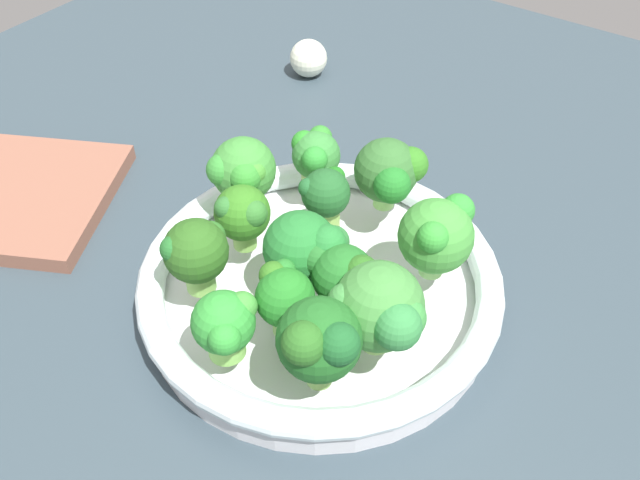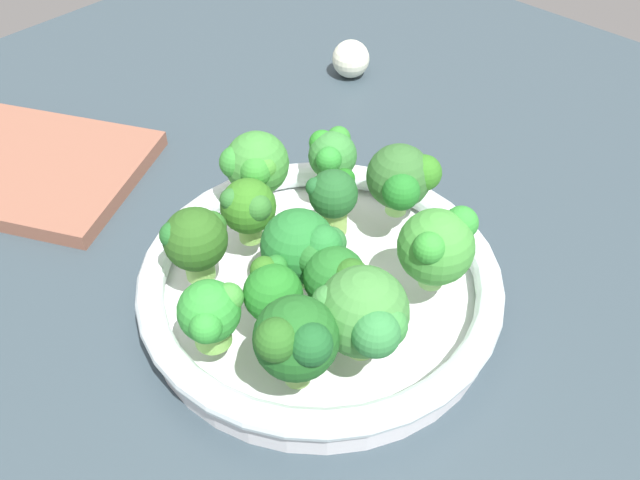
{
  "view_description": "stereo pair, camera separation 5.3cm",
  "coord_description": "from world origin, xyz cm",
  "px_view_note": "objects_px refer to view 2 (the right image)",
  "views": [
    {
      "loc": [
        -20.63,
        29.06,
        43.63
      ],
      "look_at": [
        1.71,
        -2.63,
        7.13
      ],
      "focal_mm": 38.83,
      "sensor_mm": 36.0,
      "label": 1
    },
    {
      "loc": [
        -24.76,
        25.7,
        43.63
      ],
      "look_at": [
        1.71,
        -2.63,
        7.13
      ],
      "focal_mm": 38.83,
      "sensor_mm": 36.0,
      "label": 2
    }
  ],
  "objects_px": {
    "broccoli_floret_7": "(302,247)",
    "broccoli_floret_12": "(270,290)",
    "broccoli_floret_0": "(196,240)",
    "broccoli_floret_8": "(211,314)",
    "broccoli_floret_4": "(255,165)",
    "cutting_board": "(18,165)",
    "broccoli_floret_2": "(248,207)",
    "broccoli_floret_3": "(364,315)",
    "broccoli_floret_1": "(402,179)",
    "broccoli_floret_9": "(333,197)",
    "garlic_bulb": "(351,59)",
    "broccoli_floret_5": "(437,246)",
    "broccoli_floret_11": "(332,156)",
    "broccoli_floret_10": "(338,275)",
    "bowl": "(320,285)"
  },
  "relations": [
    {
      "from": "broccoli_floret_7",
      "to": "broccoli_floret_1",
      "type": "bearing_deg",
      "value": -92.65
    },
    {
      "from": "broccoli_floret_0",
      "to": "broccoli_floret_2",
      "type": "relative_size",
      "value": 1.1
    },
    {
      "from": "broccoli_floret_12",
      "to": "broccoli_floret_3",
      "type": "bearing_deg",
      "value": -160.84
    },
    {
      "from": "bowl",
      "to": "broccoli_floret_3",
      "type": "relative_size",
      "value": 4.11
    },
    {
      "from": "broccoli_floret_7",
      "to": "broccoli_floret_2",
      "type": "bearing_deg",
      "value": -3.49
    },
    {
      "from": "broccoli_floret_2",
      "to": "broccoli_floret_3",
      "type": "distance_m",
      "value": 0.15
    },
    {
      "from": "broccoli_floret_2",
      "to": "broccoli_floret_5",
      "type": "relative_size",
      "value": 0.85
    },
    {
      "from": "broccoli_floret_8",
      "to": "broccoli_floret_10",
      "type": "xyz_separation_m",
      "value": [
        -0.04,
        -0.08,
        0.01
      ]
    },
    {
      "from": "broccoli_floret_7",
      "to": "broccoli_floret_8",
      "type": "height_order",
      "value": "broccoli_floret_7"
    },
    {
      "from": "bowl",
      "to": "broccoli_floret_12",
      "type": "distance_m",
      "value": 0.09
    },
    {
      "from": "bowl",
      "to": "broccoli_floret_11",
      "type": "distance_m",
      "value": 0.12
    },
    {
      "from": "broccoli_floret_1",
      "to": "broccoli_floret_4",
      "type": "height_order",
      "value": "broccoli_floret_4"
    },
    {
      "from": "broccoli_floret_10",
      "to": "bowl",
      "type": "bearing_deg",
      "value": -31.18
    },
    {
      "from": "broccoli_floret_1",
      "to": "broccoli_floret_3",
      "type": "height_order",
      "value": "broccoli_floret_3"
    },
    {
      "from": "broccoli_floret_9",
      "to": "broccoli_floret_4",
      "type": "bearing_deg",
      "value": 15.21
    },
    {
      "from": "broccoli_floret_1",
      "to": "broccoli_floret_9",
      "type": "bearing_deg",
      "value": 63.3
    },
    {
      "from": "broccoli_floret_11",
      "to": "broccoli_floret_8",
      "type": "bearing_deg",
      "value": 107.62
    },
    {
      "from": "broccoli_floret_2",
      "to": "broccoli_floret_7",
      "type": "relative_size",
      "value": 0.9
    },
    {
      "from": "broccoli_floret_7",
      "to": "broccoli_floret_12",
      "type": "relative_size",
      "value": 1.14
    },
    {
      "from": "broccoli_floret_3",
      "to": "broccoli_floret_5",
      "type": "relative_size",
      "value": 1.06
    },
    {
      "from": "broccoli_floret_0",
      "to": "broccoli_floret_4",
      "type": "relative_size",
      "value": 0.92
    },
    {
      "from": "bowl",
      "to": "broccoli_floret_7",
      "type": "bearing_deg",
      "value": 89.25
    },
    {
      "from": "broccoli_floret_9",
      "to": "broccoli_floret_11",
      "type": "height_order",
      "value": "broccoli_floret_9"
    },
    {
      "from": "broccoli_floret_4",
      "to": "cutting_board",
      "type": "relative_size",
      "value": 0.28
    },
    {
      "from": "broccoli_floret_9",
      "to": "broccoli_floret_10",
      "type": "height_order",
      "value": "same"
    },
    {
      "from": "broccoli_floret_5",
      "to": "garlic_bulb",
      "type": "bearing_deg",
      "value": -39.64
    },
    {
      "from": "broccoli_floret_1",
      "to": "broccoli_floret_0",
      "type": "bearing_deg",
      "value": 67.51
    },
    {
      "from": "broccoli_floret_5",
      "to": "broccoli_floret_9",
      "type": "height_order",
      "value": "broccoli_floret_5"
    },
    {
      "from": "broccoli_floret_5",
      "to": "broccoli_floret_9",
      "type": "xyz_separation_m",
      "value": [
        0.1,
        0.01,
        -0.0
      ]
    },
    {
      "from": "broccoli_floret_2",
      "to": "broccoli_floret_10",
      "type": "distance_m",
      "value": 0.1
    },
    {
      "from": "broccoli_floret_12",
      "to": "garlic_bulb",
      "type": "bearing_deg",
      "value": -56.61
    },
    {
      "from": "broccoli_floret_2",
      "to": "broccoli_floret_11",
      "type": "distance_m",
      "value": 0.1
    },
    {
      "from": "garlic_bulb",
      "to": "broccoli_floret_1",
      "type": "bearing_deg",
      "value": 138.85
    },
    {
      "from": "broccoli_floret_8",
      "to": "broccoli_floret_11",
      "type": "relative_size",
      "value": 1.0
    },
    {
      "from": "broccoli_floret_0",
      "to": "cutting_board",
      "type": "distance_m",
      "value": 0.29
    },
    {
      "from": "broccoli_floret_9",
      "to": "broccoli_floret_2",
      "type": "bearing_deg",
      "value": 52.68
    },
    {
      "from": "broccoli_floret_7",
      "to": "broccoli_floret_10",
      "type": "height_order",
      "value": "broccoli_floret_7"
    },
    {
      "from": "broccoli_floret_1",
      "to": "garlic_bulb",
      "type": "relative_size",
      "value": 1.45
    },
    {
      "from": "broccoli_floret_0",
      "to": "broccoli_floret_3",
      "type": "height_order",
      "value": "broccoli_floret_3"
    },
    {
      "from": "broccoli_floret_0",
      "to": "broccoli_floret_10",
      "type": "xyz_separation_m",
      "value": [
        -0.1,
        -0.05,
        0.0
      ]
    },
    {
      "from": "broccoli_floret_5",
      "to": "broccoli_floret_7",
      "type": "bearing_deg",
      "value": 41.29
    },
    {
      "from": "broccoli_floret_7",
      "to": "broccoli_floret_12",
      "type": "height_order",
      "value": "broccoli_floret_7"
    },
    {
      "from": "broccoli_floret_7",
      "to": "broccoli_floret_8",
      "type": "distance_m",
      "value": 0.09
    },
    {
      "from": "bowl",
      "to": "broccoli_floret_1",
      "type": "relative_size",
      "value": 4.51
    },
    {
      "from": "bowl",
      "to": "broccoli_floret_2",
      "type": "bearing_deg",
      "value": 13.18
    },
    {
      "from": "bowl",
      "to": "broccoli_floret_4",
      "type": "relative_size",
      "value": 4.25
    },
    {
      "from": "broccoli_floret_10",
      "to": "broccoli_floret_12",
      "type": "distance_m",
      "value": 0.05
    },
    {
      "from": "broccoli_floret_0",
      "to": "broccoli_floret_8",
      "type": "relative_size",
      "value": 1.17
    },
    {
      "from": "broccoli_floret_10",
      "to": "broccoli_floret_11",
      "type": "xyz_separation_m",
      "value": [
        0.1,
        -0.11,
        -0.01
      ]
    },
    {
      "from": "broccoli_floret_9",
      "to": "broccoli_floret_12",
      "type": "distance_m",
      "value": 0.11
    }
  ]
}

